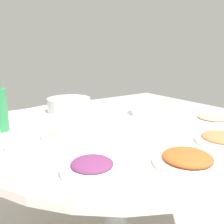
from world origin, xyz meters
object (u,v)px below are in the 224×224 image
Objects in this scene: soup_bowl at (153,109)px; dish_stirfry at (187,159)px; dish_eggplant at (92,167)px; rice_bowl at (69,104)px; dish_shrimp at (213,118)px; round_dining_table at (115,145)px; dish_tofu_braise at (222,139)px; tea_cup_far at (14,143)px; dish_noodles at (68,132)px.

soup_bowl is 1.10× the size of dish_stirfry.
soup_bowl is 0.80m from dish_eggplant.
dish_stirfry is at bearing -0.38° from rice_bowl.
rice_bowl is 0.87m from dish_shrimp.
dish_stirfry is (0.51, -0.07, 0.13)m from round_dining_table.
dish_tofu_braise is at bearing 98.61° from dish_stirfry.
rice_bowl is 1.33× the size of dish_eggplant.
soup_bowl is at bearing 96.43° from tea_cup_far.
dish_shrimp is (0.23, 0.76, -0.00)m from dish_noodles.
dish_shrimp is at bearing 98.01° from dish_eggplant.
soup_bowl is 0.60m from dish_noodles.
dish_noodles is at bearing -25.96° from rice_bowl.
tea_cup_far is at bearing -83.57° from soup_bowl.
dish_stirfry is at bearing -64.79° from dish_shrimp.
dish_noodles is at bearing 166.38° from dish_eggplant.
rice_bowl is 1.05× the size of soup_bowl.
dish_stirfry is 1.14× the size of dish_eggplant.
dish_eggplant is at bearing -81.99° from dish_shrimp.
dish_tofu_braise and dish_shrimp have the same top height.
soup_bowl reaches higher than round_dining_table.
dish_eggplant reaches higher than dish_noodles.
rice_bowl is 3.94× the size of tea_cup_far.
dish_noodles reaches higher than dish_tofu_braise.
rice_bowl is at bearing 179.62° from dish_stirfry.
tea_cup_far is at bearing -85.04° from round_dining_table.
dish_stirfry is 0.54m from dish_noodles.
round_dining_table is at bearing -81.24° from soup_bowl.
dish_tofu_braise is (0.52, -0.10, -0.02)m from soup_bowl.
round_dining_table is 0.53m from dish_eggplant.
tea_cup_far is at bearing -44.59° from rice_bowl.
dish_shrimp is at bearing 39.21° from rice_bowl.
dish_tofu_braise is (0.47, 0.22, 0.13)m from round_dining_table.
dish_noodles is at bearing -83.45° from soup_bowl.
dish_eggplant is at bearing -13.62° from dish_noodles.
dish_eggplant is (0.35, -0.09, -0.00)m from dish_noodles.
soup_bowl reaches higher than dish_tofu_braise.
soup_bowl is at bearing 121.78° from dish_eggplant.
dish_stirfry is at bearing -7.25° from round_dining_table.
soup_bowl is (0.37, 0.38, -0.01)m from rice_bowl.
dish_stirfry is (0.93, -0.01, -0.03)m from rice_bowl.
dish_eggplant reaches higher than dish_shrimp.
soup_bowl is 1.21× the size of dish_tofu_braise.
dish_tofu_braise is 1.04× the size of dish_eggplant.
rice_bowl is (-0.42, -0.06, 0.16)m from round_dining_table.
round_dining_table is at bearing 93.91° from dish_noodles.
dish_shrimp is (0.67, 0.55, -0.03)m from rice_bowl.
dish_noodles reaches higher than dish_shrimp.
dish_tofu_braise is at bearing 17.32° from rice_bowl.
dish_eggplant is at bearing -58.22° from soup_bowl.
soup_bowl is at bearing 45.89° from rice_bowl.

